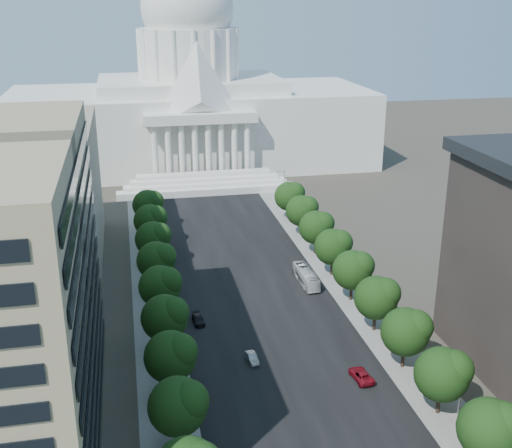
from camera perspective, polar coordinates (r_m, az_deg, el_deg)
road_asphalt at (r=136.35m, az=-1.30°, el=-4.11°), size 30.00×260.00×0.01m
sidewalk_left at (r=134.60m, az=-9.31°, el=-4.71°), size 8.00×260.00×0.02m
sidewalk_right at (r=140.67m, az=6.34°, el=-3.46°), size 8.00×260.00×0.02m
capitol at (r=221.61m, az=-5.83°, el=10.49°), size 120.00×56.00×73.00m
office_block_left_far at (r=141.13m, az=-21.69°, el=1.79°), size 38.00×52.00×30.00m
tree_l_c at (r=84.15m, az=-6.75°, el=-15.68°), size 7.79×7.60×9.97m
tree_l_d at (r=94.20m, az=-7.43°, el=-11.51°), size 7.79×7.60×9.97m
tree_l_e at (r=104.65m, az=-7.96°, el=-8.15°), size 7.79×7.60×9.97m
tree_l_f at (r=115.41m, az=-8.38°, el=-5.41°), size 7.79×7.60×9.97m
tree_l_g at (r=126.39m, az=-8.73°, el=-3.14°), size 7.79×7.60×9.97m
tree_l_h at (r=137.55m, az=-9.02°, el=-1.24°), size 7.79×7.60×9.97m
tree_l_i at (r=148.83m, az=-9.27°, el=0.38°), size 7.79×7.60×9.97m
tree_l_j at (r=160.22m, az=-9.48°, el=1.76°), size 7.79×7.60×9.97m
tree_r_b at (r=84.77m, az=20.28°, el=-16.63°), size 7.79×7.60×9.97m
tree_r_c at (r=93.22m, az=16.44°, el=-12.59°), size 7.79×7.60×9.97m
tree_r_d at (r=102.38m, az=13.35°, el=-9.20°), size 7.79×7.60×9.97m
tree_r_e at (r=112.08m, az=10.83°, el=-6.36°), size 7.79×7.60×9.97m
tree_r_f at (r=122.18m, az=8.74°, el=-3.97°), size 7.79×7.60×9.97m
tree_r_g at (r=132.60m, az=6.98°, el=-1.94°), size 7.79×7.60×9.97m
tree_r_h at (r=143.27m, az=5.49°, el=-0.22°), size 7.79×7.60×9.97m
tree_r_i at (r=154.14m, az=4.20°, el=1.27°), size 7.79×7.60×9.97m
tree_r_j at (r=165.16m, az=3.09°, el=2.56°), size 7.79×7.60×9.97m
streetlight_b at (r=93.65m, az=17.50°, el=-13.00°), size 2.61×0.44×9.00m
streetlight_c at (r=113.08m, az=11.51°, el=-6.52°), size 2.61×0.44×9.00m
streetlight_d at (r=134.37m, az=7.45°, el=-1.96°), size 2.61×0.44×9.00m
streetlight_e at (r=156.75m, az=4.53°, el=1.33°), size 2.61×0.44×9.00m
streetlight_f at (r=179.83m, az=2.35°, el=3.79°), size 2.61×0.44×9.00m
car_silver at (r=103.97m, az=-0.34°, el=-11.82°), size 1.70×4.02×1.29m
car_red at (r=100.90m, az=9.33°, el=-13.13°), size 2.97×5.53×1.48m
car_dark_b at (r=115.47m, az=-5.15°, el=-8.47°), size 2.21×4.64×1.31m
city_bus at (r=129.97m, az=4.47°, el=-4.67°), size 2.87×11.08×3.07m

